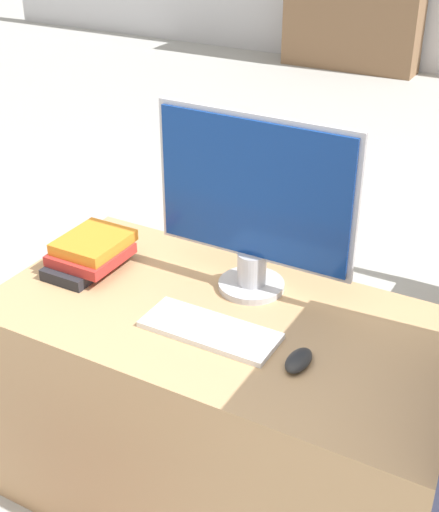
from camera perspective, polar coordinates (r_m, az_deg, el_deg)
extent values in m
cube|color=tan|center=(2.21, 0.52, -12.63)|extent=(1.33, 0.69, 0.73)
cylinder|color=#B7B7BC|center=(2.10, 2.56, -2.34)|extent=(0.19, 0.19, 0.02)
cylinder|color=#B7B7BC|center=(2.07, 2.60, -0.96)|extent=(0.09, 0.09, 0.10)
cube|color=#B7B7BC|center=(1.96, 2.82, 5.37)|extent=(0.60, 0.01, 0.43)
cube|color=navy|center=(1.96, 2.76, 5.32)|extent=(0.57, 0.02, 0.40)
cube|color=white|center=(1.91, -0.84, -5.93)|extent=(0.37, 0.15, 0.02)
ellipsoid|color=#262626|center=(1.81, 6.35, -8.30)|extent=(0.06, 0.11, 0.03)
cube|color=#232328|center=(2.24, -10.54, -0.47)|extent=(0.15, 0.27, 0.04)
cube|color=#B72D28|center=(2.21, -10.25, 0.13)|extent=(0.20, 0.21, 0.03)
cube|color=orange|center=(2.21, -10.04, 1.11)|extent=(0.18, 0.21, 0.03)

